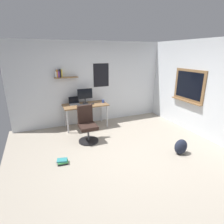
{
  "coord_description": "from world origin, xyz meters",
  "views": [
    {
      "loc": [
        -1.73,
        -3.21,
        2.26
      ],
      "look_at": [
        -0.05,
        0.71,
        0.85
      ],
      "focal_mm": 29.16,
      "sensor_mm": 36.0,
      "label": 1
    }
  ],
  "objects": [
    {
      "name": "coffee_mug",
      "position": [
        0.2,
        2.01,
        0.78
      ],
      "size": [
        0.08,
        0.08,
        0.09
      ],
      "primitive_type": "cylinder",
      "color": "#334CA5",
      "rests_on": "desk"
    },
    {
      "name": "office_chair",
      "position": [
        -0.59,
        1.09,
        0.41
      ],
      "size": [
        0.52,
        0.52,
        0.95
      ],
      "color": "black",
      "rests_on": "ground"
    },
    {
      "name": "book_stack_on_floor",
      "position": [
        -1.38,
        0.26,
        0.05
      ],
      "size": [
        0.24,
        0.2,
        0.1
      ],
      "color": "black",
      "rests_on": "ground"
    },
    {
      "name": "backpack",
      "position": [
        1.2,
        -0.41,
        0.18
      ],
      "size": [
        0.32,
        0.22,
        0.36
      ],
      "primitive_type": "ellipsoid",
      "color": "#1E2333",
      "rests_on": "ground"
    },
    {
      "name": "computer_mouse",
      "position": [
        -0.16,
        1.96,
        0.75
      ],
      "size": [
        0.1,
        0.06,
        0.03
      ],
      "primitive_type": "ellipsoid",
      "color": "#262628",
      "rests_on": "desk"
    },
    {
      "name": "keyboard",
      "position": [
        -0.44,
        1.96,
        0.75
      ],
      "size": [
        0.37,
        0.13,
        0.02
      ],
      "primitive_type": "cube",
      "color": "black",
      "rests_on": "desk"
    },
    {
      "name": "ground_plane",
      "position": [
        0.0,
        0.0,
        0.0
      ],
      "size": [
        5.2,
        5.2,
        0.0
      ],
      "primitive_type": "plane",
      "color": "#9E9384",
      "rests_on": "ground"
    },
    {
      "name": "wall_back",
      "position": [
        -0.01,
        2.45,
        1.3
      ],
      "size": [
        5.0,
        0.3,
        2.6
      ],
      "color": "silver",
      "rests_on": "ground"
    },
    {
      "name": "wall_right",
      "position": [
        2.45,
        0.03,
        1.3
      ],
      "size": [
        0.22,
        5.0,
        2.6
      ],
      "color": "silver",
      "rests_on": "ground"
    },
    {
      "name": "monitor_primary",
      "position": [
        -0.34,
        2.15,
        1.01
      ],
      "size": [
        0.46,
        0.17,
        0.46
      ],
      "color": "#38383D",
      "rests_on": "desk"
    },
    {
      "name": "laptop",
      "position": [
        -0.68,
        2.2,
        0.79
      ],
      "size": [
        0.31,
        0.21,
        0.23
      ],
      "color": "#ADAFB5",
      "rests_on": "desk"
    },
    {
      "name": "desk",
      "position": [
        -0.37,
        2.04,
        0.66
      ],
      "size": [
        1.34,
        0.66,
        0.74
      ],
      "color": "olive",
      "rests_on": "ground"
    }
  ]
}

